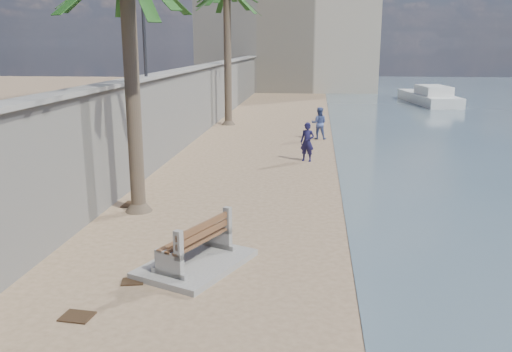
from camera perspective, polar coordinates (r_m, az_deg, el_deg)
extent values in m
cube|color=gray|center=(28.39, -6.61, 7.57)|extent=(0.45, 70.00, 3.50)
cube|color=gray|center=(28.26, -6.71, 11.20)|extent=(0.80, 70.00, 0.12)
cube|color=#B7AA93|center=(59.64, 3.47, 15.91)|extent=(18.00, 12.00, 14.00)
cube|color=gray|center=(12.15, -6.33, -9.14)|extent=(2.57, 2.99, 0.14)
cylinder|color=brown|center=(15.63, -12.87, 8.66)|extent=(0.42, 0.42, 6.96)
cylinder|color=brown|center=(32.61, -3.00, 12.39)|extent=(0.44, 0.44, 7.98)
cylinder|color=#2D2D33|center=(20.52, -11.84, 17.22)|extent=(0.12, 0.12, 5.00)
imported|color=#19163D|center=(22.54, 5.43, 3.88)|extent=(0.78, 0.64, 1.86)
imported|color=#465692|center=(27.93, 6.65, 5.72)|extent=(0.89, 0.70, 1.81)
cube|color=#382616|center=(10.55, -18.32, -13.86)|extent=(0.59, 0.49, 0.03)
cube|color=#382616|center=(16.94, -12.88, -2.92)|extent=(0.54, 0.67, 0.03)
cube|color=#382616|center=(11.64, -12.85, -10.78)|extent=(0.51, 0.45, 0.03)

